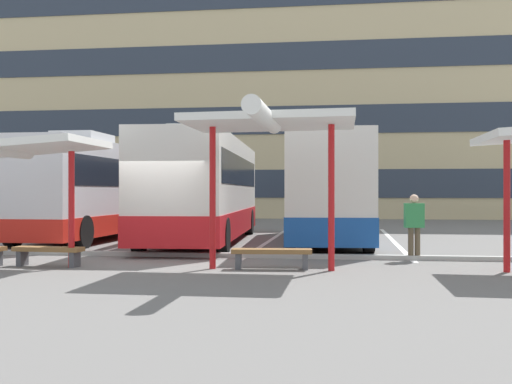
{
  "coord_description": "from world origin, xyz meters",
  "views": [
    {
      "loc": [
        4.73,
        -15.64,
        1.71
      ],
      "look_at": [
        2.19,
        2.72,
        1.71
      ],
      "focal_mm": 44.72,
      "sensor_mm": 36.0,
      "label": 1
    }
  ],
  "objects_px": {
    "coach_bus_1": "(204,191)",
    "waiting_passenger_0": "(414,222)",
    "bench_3": "(48,252)",
    "waiting_shelter_2": "(270,125)",
    "coach_bus_0": "(99,191)",
    "coach_bus_2": "(326,190)",
    "waiting_shelter_1": "(3,151)",
    "bench_4": "(272,254)"
  },
  "relations": [
    {
      "from": "coach_bus_1",
      "to": "waiting_shelter_2",
      "type": "xyz_separation_m",
      "value": [
        3.15,
        -7.68,
        1.4
      ]
    },
    {
      "from": "waiting_shelter_1",
      "to": "bench_4",
      "type": "bearing_deg",
      "value": 5.2
    },
    {
      "from": "coach_bus_0",
      "to": "waiting_shelter_2",
      "type": "xyz_separation_m",
      "value": [
        7.38,
        -8.84,
        1.39
      ]
    },
    {
      "from": "coach_bus_0",
      "to": "coach_bus_2",
      "type": "xyz_separation_m",
      "value": [
        8.36,
        -0.5,
        0.0
      ]
    },
    {
      "from": "coach_bus_1",
      "to": "waiting_passenger_0",
      "type": "relative_size",
      "value": 7.01
    },
    {
      "from": "coach_bus_0",
      "to": "waiting_passenger_0",
      "type": "distance_m",
      "value": 12.37
    },
    {
      "from": "coach_bus_0",
      "to": "bench_3",
      "type": "height_order",
      "value": "coach_bus_0"
    },
    {
      "from": "coach_bus_2",
      "to": "waiting_passenger_0",
      "type": "relative_size",
      "value": 6.75
    },
    {
      "from": "coach_bus_2",
      "to": "coach_bus_1",
      "type": "bearing_deg",
      "value": -170.85
    },
    {
      "from": "bench_3",
      "to": "bench_4",
      "type": "height_order",
      "value": "same"
    },
    {
      "from": "coach_bus_0",
      "to": "waiting_passenger_0",
      "type": "relative_size",
      "value": 6.88
    },
    {
      "from": "coach_bus_2",
      "to": "waiting_passenger_0",
      "type": "height_order",
      "value": "coach_bus_2"
    },
    {
      "from": "coach_bus_0",
      "to": "coach_bus_2",
      "type": "height_order",
      "value": "coach_bus_2"
    },
    {
      "from": "coach_bus_0",
      "to": "coach_bus_2",
      "type": "distance_m",
      "value": 8.37
    },
    {
      "from": "waiting_shelter_2",
      "to": "coach_bus_2",
      "type": "bearing_deg",
      "value": 83.35
    },
    {
      "from": "bench_3",
      "to": "waiting_shelter_2",
      "type": "height_order",
      "value": "waiting_shelter_2"
    },
    {
      "from": "bench_3",
      "to": "waiting_shelter_2",
      "type": "distance_m",
      "value": 5.87
    },
    {
      "from": "bench_3",
      "to": "waiting_passenger_0",
      "type": "distance_m",
      "value": 8.87
    },
    {
      "from": "coach_bus_2",
      "to": "waiting_passenger_0",
      "type": "xyz_separation_m",
      "value": [
        2.36,
        -5.63,
        -0.81
      ]
    },
    {
      "from": "coach_bus_0",
      "to": "bench_3",
      "type": "relative_size",
      "value": 6.86
    },
    {
      "from": "coach_bus_1",
      "to": "waiting_shelter_1",
      "type": "height_order",
      "value": "coach_bus_1"
    },
    {
      "from": "waiting_shelter_1",
      "to": "waiting_shelter_2",
      "type": "relative_size",
      "value": 0.99
    },
    {
      "from": "waiting_passenger_0",
      "to": "bench_3",
      "type": "bearing_deg",
      "value": -163.35
    },
    {
      "from": "coach_bus_0",
      "to": "waiting_shelter_2",
      "type": "relative_size",
      "value": 2.55
    },
    {
      "from": "coach_bus_1",
      "to": "waiting_shelter_2",
      "type": "height_order",
      "value": "coach_bus_1"
    },
    {
      "from": "coach_bus_0",
      "to": "coach_bus_2",
      "type": "bearing_deg",
      "value": -3.39
    },
    {
      "from": "bench_4",
      "to": "bench_3",
      "type": "bearing_deg",
      "value": -177.87
    },
    {
      "from": "coach_bus_0",
      "to": "bench_4",
      "type": "bearing_deg",
      "value": -48.92
    },
    {
      "from": "coach_bus_0",
      "to": "waiting_shelter_1",
      "type": "height_order",
      "value": "coach_bus_0"
    },
    {
      "from": "coach_bus_2",
      "to": "bench_4",
      "type": "bearing_deg",
      "value": -96.96
    },
    {
      "from": "coach_bus_0",
      "to": "bench_3",
      "type": "xyz_separation_m",
      "value": [
        2.24,
        -8.66,
        -1.43
      ]
    },
    {
      "from": "coach_bus_0",
      "to": "coach_bus_1",
      "type": "relative_size",
      "value": 0.98
    },
    {
      "from": "coach_bus_1",
      "to": "bench_3",
      "type": "bearing_deg",
      "value": -104.88
    },
    {
      "from": "coach_bus_0",
      "to": "bench_4",
      "type": "distance_m",
      "value": 11.32
    },
    {
      "from": "bench_3",
      "to": "waiting_shelter_2",
      "type": "bearing_deg",
      "value": -2.0
    },
    {
      "from": "coach_bus_2",
      "to": "waiting_passenger_0",
      "type": "distance_m",
      "value": 6.16
    },
    {
      "from": "coach_bus_1",
      "to": "bench_4",
      "type": "height_order",
      "value": "coach_bus_1"
    },
    {
      "from": "coach_bus_0",
      "to": "bench_3",
      "type": "bearing_deg",
      "value": -75.5
    },
    {
      "from": "waiting_shelter_1",
      "to": "coach_bus_1",
      "type": "bearing_deg",
      "value": 69.79
    },
    {
      "from": "coach_bus_1",
      "to": "bench_3",
      "type": "distance_m",
      "value": 7.89
    },
    {
      "from": "coach_bus_1",
      "to": "bench_4",
      "type": "distance_m",
      "value": 8.08
    },
    {
      "from": "coach_bus_0",
      "to": "waiting_shelter_1",
      "type": "xyz_separation_m",
      "value": [
        1.34,
        -9.02,
        0.88
      ]
    }
  ]
}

